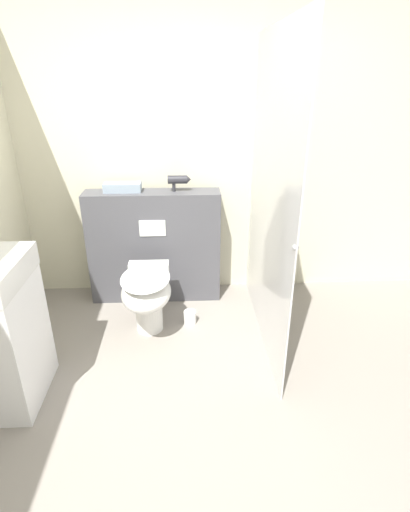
# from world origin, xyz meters

# --- Properties ---
(ground_plane) EXTENTS (12.00, 12.00, 0.00)m
(ground_plane) POSITION_xyz_m (0.00, 0.00, 0.00)
(ground_plane) COLOR gray
(wall_back) EXTENTS (8.00, 0.06, 2.50)m
(wall_back) POSITION_xyz_m (0.00, 1.85, 1.25)
(wall_back) COLOR beige
(wall_back) RESTS_ON ground_plane
(partition_panel) EXTENTS (1.15, 0.25, 1.00)m
(partition_panel) POSITION_xyz_m (-0.35, 1.64, 0.50)
(partition_panel) COLOR #4C4C51
(partition_panel) RESTS_ON ground_plane
(shower_glass) EXTENTS (0.04, 1.55, 2.19)m
(shower_glass) POSITION_xyz_m (0.53, 1.04, 1.10)
(shower_glass) COLOR silver
(shower_glass) RESTS_ON ground_plane
(toilet) EXTENTS (0.38, 0.60, 0.53)m
(toilet) POSITION_xyz_m (-0.38, 1.06, 0.35)
(toilet) COLOR white
(toilet) RESTS_ON ground_plane
(hair_drier) EXTENTS (0.19, 0.07, 0.13)m
(hair_drier) POSITION_xyz_m (-0.12, 1.64, 1.10)
(hair_drier) COLOR #2D2D33
(hair_drier) RESTS_ON partition_panel
(folded_towel) EXTENTS (0.31, 0.12, 0.07)m
(folded_towel) POSITION_xyz_m (-0.59, 1.66, 1.04)
(folded_towel) COLOR #8C9EAD
(folded_towel) RESTS_ON partition_panel
(spare_toilet_roll) EXTENTS (0.10, 0.10, 0.11)m
(spare_toilet_roll) POSITION_xyz_m (-0.05, 1.17, 0.06)
(spare_toilet_roll) COLOR white
(spare_toilet_roll) RESTS_ON ground_plane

